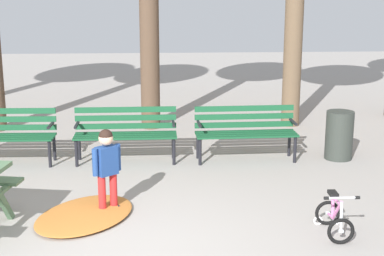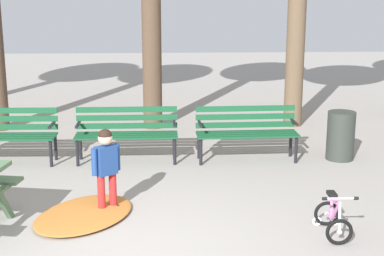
% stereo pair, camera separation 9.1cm
% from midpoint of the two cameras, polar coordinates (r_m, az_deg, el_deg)
% --- Properties ---
extents(park_bench_far_left, '(1.61, 0.50, 0.85)m').
position_cam_midpoint_polar(park_bench_far_left, '(9.58, -17.49, -0.27)').
color(park_bench_far_left, '#144728').
rests_on(park_bench_far_left, ground).
extents(park_bench_left, '(1.60, 0.47, 0.85)m').
position_cam_midpoint_polar(park_bench_left, '(9.27, -6.10, -0.16)').
color(park_bench_left, '#144728').
rests_on(park_bench_left, ground).
extents(park_bench_right, '(1.61, 0.51, 0.85)m').
position_cam_midpoint_polar(park_bench_right, '(9.33, 5.61, -0.05)').
color(park_bench_right, '#144728').
rests_on(park_bench_right, ground).
extents(child_standing, '(0.33, 0.29, 1.05)m').
position_cam_midpoint_polar(child_standing, '(7.22, -8.01, -3.45)').
color(child_standing, red).
rests_on(child_standing, ground).
extents(kids_bicycle, '(0.39, 0.56, 0.54)m').
position_cam_midpoint_polar(kids_bicycle, '(6.83, 13.95, -8.51)').
color(kids_bicycle, black).
rests_on(kids_bicycle, ground).
extents(leaf_pile, '(1.58, 1.73, 0.07)m').
position_cam_midpoint_polar(leaf_pile, '(7.28, -10.12, -8.27)').
color(leaf_pile, '#B26B2D').
rests_on(leaf_pile, ground).
extents(trash_bin, '(0.44, 0.44, 0.78)m').
position_cam_midpoint_polar(trash_bin, '(9.64, 14.55, -0.73)').
color(trash_bin, '#2D332D').
rests_on(trash_bin, ground).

